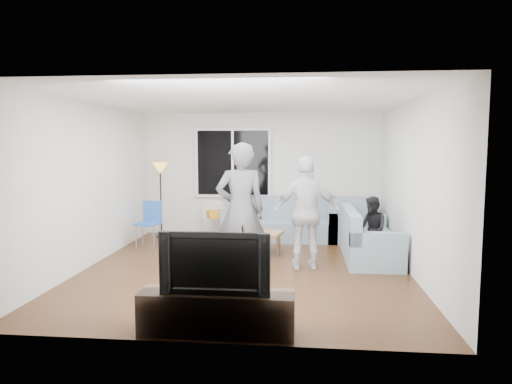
# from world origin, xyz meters

# --- Properties ---
(floor) EXTENTS (5.00, 5.50, 0.04)m
(floor) POSITION_xyz_m (0.00, 0.00, -0.02)
(floor) COLOR #56351C
(floor) RESTS_ON ground
(ceiling) EXTENTS (5.00, 5.50, 0.04)m
(ceiling) POSITION_xyz_m (0.00, 0.00, 2.62)
(ceiling) COLOR white
(ceiling) RESTS_ON ground
(wall_back) EXTENTS (5.00, 0.04, 2.60)m
(wall_back) POSITION_xyz_m (0.00, 2.77, 1.30)
(wall_back) COLOR silver
(wall_back) RESTS_ON ground
(wall_front) EXTENTS (5.00, 0.04, 2.60)m
(wall_front) POSITION_xyz_m (0.00, -2.77, 1.30)
(wall_front) COLOR silver
(wall_front) RESTS_ON ground
(wall_left) EXTENTS (0.04, 5.50, 2.60)m
(wall_left) POSITION_xyz_m (-2.52, 0.00, 1.30)
(wall_left) COLOR silver
(wall_left) RESTS_ON ground
(wall_right) EXTENTS (0.04, 5.50, 2.60)m
(wall_right) POSITION_xyz_m (2.52, 0.00, 1.30)
(wall_right) COLOR silver
(wall_right) RESTS_ON ground
(window_frame) EXTENTS (1.62, 0.06, 1.47)m
(window_frame) POSITION_xyz_m (-0.60, 2.69, 1.55)
(window_frame) COLOR white
(window_frame) RESTS_ON wall_back
(window_glass) EXTENTS (1.50, 0.02, 1.35)m
(window_glass) POSITION_xyz_m (-0.60, 2.65, 1.55)
(window_glass) COLOR black
(window_glass) RESTS_ON window_frame
(window_mullion) EXTENTS (0.05, 0.03, 1.35)m
(window_mullion) POSITION_xyz_m (-0.60, 2.64, 1.55)
(window_mullion) COLOR white
(window_mullion) RESTS_ON window_frame
(radiator) EXTENTS (1.30, 0.12, 0.62)m
(radiator) POSITION_xyz_m (-0.60, 2.65, 0.31)
(radiator) COLOR silver
(radiator) RESTS_ON floor
(potted_plant) EXTENTS (0.23, 0.19, 0.40)m
(potted_plant) POSITION_xyz_m (-0.35, 2.62, 0.82)
(potted_plant) COLOR #2C6F31
(potted_plant) RESTS_ON radiator
(vase) EXTENTS (0.21, 0.21, 0.19)m
(vase) POSITION_xyz_m (-0.67, 2.62, 0.71)
(vase) COLOR white
(vase) RESTS_ON radiator
(sofa_back_section) EXTENTS (2.30, 0.85, 0.85)m
(sofa_back_section) POSITION_xyz_m (0.41, 2.27, 0.42)
(sofa_back_section) COLOR gray
(sofa_back_section) RESTS_ON floor
(sofa_right_section) EXTENTS (2.00, 0.85, 0.85)m
(sofa_right_section) POSITION_xyz_m (2.02, 0.89, 0.42)
(sofa_right_section) COLOR gray
(sofa_right_section) RESTS_ON floor
(sofa_corner) EXTENTS (0.85, 0.85, 0.85)m
(sofa_corner) POSITION_xyz_m (1.80, 2.27, 0.42)
(sofa_corner) COLOR gray
(sofa_corner) RESTS_ON floor
(cushion_yellow) EXTENTS (0.47, 0.44, 0.14)m
(cushion_yellow) POSITION_xyz_m (-0.87, 2.25, 0.51)
(cushion_yellow) COLOR orange
(cushion_yellow) RESTS_ON sofa_back_section
(cushion_red) EXTENTS (0.45, 0.42, 0.13)m
(cushion_red) POSITION_xyz_m (-0.32, 2.33, 0.51)
(cushion_red) COLOR maroon
(cushion_red) RESTS_ON sofa_back_section
(coffee_table) EXTENTS (1.20, 0.82, 0.40)m
(coffee_table) POSITION_xyz_m (-0.04, 1.05, 0.20)
(coffee_table) COLOR #A0734D
(coffee_table) RESTS_ON floor
(pitcher) EXTENTS (0.17, 0.17, 0.17)m
(pitcher) POSITION_xyz_m (-0.08, 1.11, 0.49)
(pitcher) COLOR maroon
(pitcher) RESTS_ON coffee_table
(side_chair) EXTENTS (0.48, 0.48, 0.86)m
(side_chair) POSITION_xyz_m (-2.05, 1.39, 0.43)
(side_chair) COLOR #2A61B7
(side_chair) RESTS_ON floor
(floor_lamp) EXTENTS (0.32, 0.32, 1.56)m
(floor_lamp) POSITION_xyz_m (-2.05, 2.25, 0.78)
(floor_lamp) COLOR gold
(floor_lamp) RESTS_ON floor
(player_left) EXTENTS (0.82, 0.64, 1.97)m
(player_left) POSITION_xyz_m (-0.03, -0.41, 0.99)
(player_left) COLOR #4C4D51
(player_left) RESTS_ON floor
(player_right) EXTENTS (1.07, 0.52, 1.76)m
(player_right) POSITION_xyz_m (0.94, 0.11, 0.88)
(player_right) COLOR silver
(player_right) RESTS_ON floor
(spectator_right) EXTENTS (0.56, 0.63, 1.09)m
(spectator_right) POSITION_xyz_m (2.02, 0.62, 0.55)
(spectator_right) COLOR black
(spectator_right) RESTS_ON floor
(spectator_back) EXTENTS (0.81, 0.61, 1.12)m
(spectator_back) POSITION_xyz_m (-0.30, 2.30, 0.56)
(spectator_back) COLOR black
(spectator_back) RESTS_ON floor
(tv_console) EXTENTS (1.60, 0.40, 0.44)m
(tv_console) POSITION_xyz_m (0.00, -2.50, 0.22)
(tv_console) COLOR #36251B
(tv_console) RESTS_ON floor
(television) EXTENTS (1.12, 0.15, 0.64)m
(television) POSITION_xyz_m (0.00, -2.50, 0.76)
(television) COLOR black
(television) RESTS_ON tv_console
(bottle_a) EXTENTS (0.07, 0.07, 0.19)m
(bottle_a) POSITION_xyz_m (-0.37, 1.12, 0.50)
(bottle_a) COLOR orange
(bottle_a) RESTS_ON coffee_table
(bottle_b) EXTENTS (0.08, 0.08, 0.25)m
(bottle_b) POSITION_xyz_m (-0.14, 0.89, 0.52)
(bottle_b) COLOR #238418
(bottle_b) RESTS_ON coffee_table
(bottle_c) EXTENTS (0.07, 0.07, 0.20)m
(bottle_c) POSITION_xyz_m (-0.04, 1.22, 0.50)
(bottle_c) COLOR #341E0B
(bottle_c) RESTS_ON coffee_table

